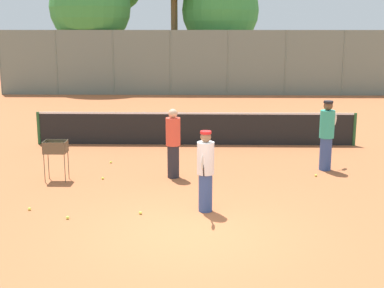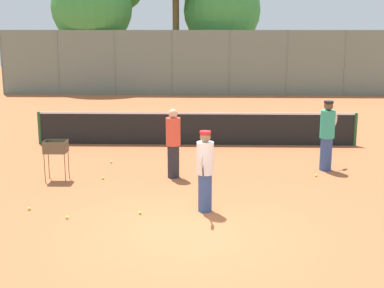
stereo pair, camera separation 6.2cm
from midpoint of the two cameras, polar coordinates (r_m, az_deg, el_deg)
The scene contains 16 objects.
ground_plane at distance 10.26m, azimuth -0.16°, elevation -9.45°, with size 80.00×80.00×0.00m, color #B26038.
tennis_net at distance 17.39m, azimuth 0.56°, elevation 1.73°, with size 10.41×0.10×1.07m.
back_fence at distance 29.66m, azimuth 0.97°, elevation 8.65°, with size 22.15×0.08×3.54m.
tree_0 at distance 32.23m, azimuth -10.56°, elevation 14.15°, with size 4.65×4.65×7.13m.
tree_2 at distance 32.54m, azimuth 3.28°, elevation 14.00°, with size 4.54×4.54×6.91m.
player_white_outfit at distance 14.73m, azimuth 14.33°, elevation 0.98°, with size 0.63×0.84×1.89m.
player_red_cap at distance 13.60m, azimuth -1.89°, elevation 0.16°, with size 0.43×0.90×1.79m.
player_yellow_shirt at distance 11.12m, azimuth 1.56°, elevation -2.81°, with size 0.36×0.91×1.72m.
ball_cart at distance 13.76m, azimuth -14.19°, elevation -0.63°, with size 0.56×0.41×1.03m.
tennis_ball_1 at distance 14.23m, azimuth 13.22°, elevation -3.29°, with size 0.07×0.07×0.07m, color #D1E54C.
tennis_ball_2 at distance 11.25m, azimuth -5.42°, elevation -7.30°, with size 0.07×0.07×0.07m, color #D1E54C.
tennis_ball_3 at distance 15.36m, azimuth -8.50°, elevation -1.90°, with size 0.07×0.07×0.07m, color #D1E54C.
tennis_ball_4 at distance 11.22m, azimuth -13.02°, elevation -7.63°, with size 0.07×0.07×0.07m, color #D1E54C.
tennis_ball_5 at distance 13.81m, azimuth -9.36°, elevation -3.60°, with size 0.07×0.07×0.07m, color #D1E54C.
tennis_ball_6 at distance 11.94m, azimuth -16.83°, elevation -6.62°, with size 0.07×0.07×0.07m, color #D1E54C.
parked_car at distance 32.94m, azimuth -9.19°, elevation 6.95°, with size 4.20×1.70×1.60m.
Camera 2 is at (0.31, -9.50, 3.87)m, focal length 50.00 mm.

